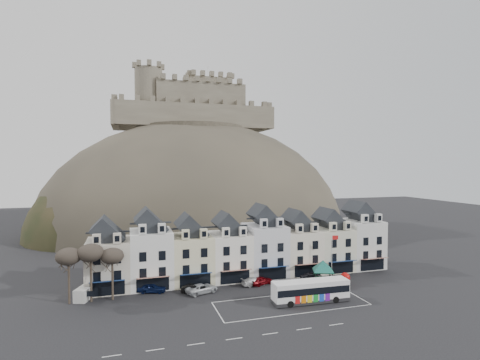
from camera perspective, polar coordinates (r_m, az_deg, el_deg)
name	(u,v)px	position (r m, az deg, el deg)	size (l,w,h in m)	color
ground	(282,308)	(56.17, 6.37, -18.84)	(300.00, 300.00, 0.00)	black
coach_bay_markings	(291,304)	(58.00, 7.77, -18.15)	(22.00, 7.50, 0.01)	silver
townhouse_terrace	(248,247)	(69.04, 1.19, -10.19)	(54.40, 9.35, 11.80)	beige
castle_hill	(200,228)	(120.80, -6.16, -7.29)	(100.00, 76.00, 68.00)	#3C382E
castle	(193,105)	(127.41, -7.17, 11.31)	(50.20, 22.20, 22.00)	#605849
tree_left_far	(69,257)	(60.69, -24.67, -10.62)	(3.61, 3.61, 8.24)	#342921
tree_left_mid	(91,253)	(60.28, -21.81, -10.32)	(3.78, 3.78, 8.64)	#342921
tree_left_near	(112,256)	(60.24, -18.90, -10.96)	(3.43, 3.43, 7.84)	#342921
bus	(311,290)	(58.38, 10.70, -16.17)	(11.58, 3.16, 3.24)	#262628
bus_shelter	(323,266)	(66.03, 12.54, -12.64)	(6.18, 6.18, 4.22)	black
red_buoy	(345,278)	(67.67, 15.71, -14.25)	(1.68, 1.68, 2.08)	black
flagpole	(332,254)	(69.12, 13.89, -10.84)	(1.14, 0.32, 8.07)	silver
white_van	(85,293)	(63.46, -22.53, -15.59)	(3.08, 4.45, 1.87)	silver
planter_west	(336,282)	(67.45, 14.48, -14.85)	(0.95, 0.63, 0.90)	black
planter_east	(345,286)	(65.50, 15.69, -15.30)	(1.17, 0.77, 1.09)	black
car_navy	(152,288)	(63.30, -13.30, -15.69)	(1.79, 4.44, 1.51)	#0C173F
car_black	(194,289)	(62.03, -7.04, -16.12)	(1.40, 4.02, 1.32)	black
car_silver	(202,288)	(61.85, -5.83, -16.11)	(2.39, 5.10, 1.44)	#B7BBC0
car_white	(254,281)	(65.23, 2.21, -15.18)	(1.82, 4.48, 1.30)	silver
car_maroon	(261,281)	(65.54, 3.25, -15.05)	(1.65, 4.11, 1.40)	#63050A
car_charcoal	(312,277)	(68.42, 10.99, -14.36)	(1.42, 4.07, 1.34)	black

